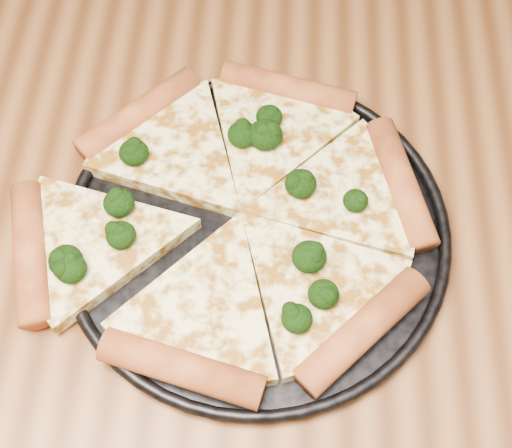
{
  "coord_description": "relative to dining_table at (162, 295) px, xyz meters",
  "views": [
    {
      "loc": [
        0.11,
        -0.26,
        1.29
      ],
      "look_at": [
        0.09,
        0.02,
        0.77
      ],
      "focal_mm": 48.76,
      "sensor_mm": 36.0,
      "label": 1
    }
  ],
  "objects": [
    {
      "name": "pizza_pan",
      "position": [
        0.09,
        0.02,
        0.1
      ],
      "size": [
        0.34,
        0.34,
        0.02
      ],
      "color": "black",
      "rests_on": "dining_table"
    },
    {
      "name": "ground",
      "position": [
        0.0,
        0.0,
        -0.66
      ],
      "size": [
        4.0,
        4.0,
        0.0
      ],
      "primitive_type": "plane",
      "color": "brown",
      "rests_on": "ground"
    },
    {
      "name": "pizza",
      "position": [
        0.07,
        0.03,
        0.11
      ],
      "size": [
        0.37,
        0.34,
        0.03
      ],
      "rotation": [
        0.0,
        0.0,
        -0.25
      ],
      "color": "#F8EE98",
      "rests_on": "pizza_pan"
    },
    {
      "name": "broccoli_florets",
      "position": [
        0.06,
        0.03,
        0.12
      ],
      "size": [
        0.26,
        0.22,
        0.02
      ],
      "color": "black",
      "rests_on": "pizza"
    },
    {
      "name": "dining_table",
      "position": [
        0.0,
        0.0,
        0.0
      ],
      "size": [
        1.2,
        0.9,
        0.75
      ],
      "color": "brown",
      "rests_on": "ground"
    }
  ]
}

